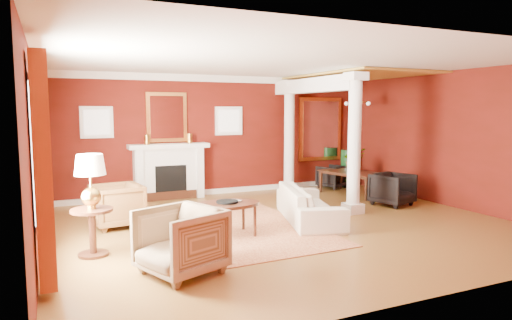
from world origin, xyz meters
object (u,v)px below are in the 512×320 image
sofa (309,198)px  dining_table (354,176)px  armchair_leopard (117,203)px  side_table (91,188)px  armchair_stripe (181,238)px  coffee_table (227,206)px

sofa → dining_table: size_ratio=1.35×
armchair_leopard → side_table: size_ratio=0.58×
sofa → side_table: size_ratio=1.49×
armchair_stripe → side_table: (-0.95, 1.23, 0.51)m
armchair_stripe → side_table: size_ratio=0.64×
armchair_stripe → coffee_table: bearing=118.5°
sofa → armchair_leopard: bearing=89.7°
coffee_table → dining_table: bearing=28.0°
armchair_leopard → armchair_stripe: bearing=1.3°
armchair_leopard → side_table: 1.71m
armchair_leopard → side_table: (-0.53, -1.53, 0.55)m
armchair_stripe → dining_table: size_ratio=0.58×
sofa → armchair_stripe: (-2.92, -1.73, 0.04)m
armchair_leopard → coffee_table: armchair_leopard is taller
armchair_leopard → coffee_table: 2.09m
armchair_leopard → side_table: side_table is taller
side_table → dining_table: (6.25, 2.35, -0.52)m
armchair_leopard → armchair_stripe: size_ratio=0.90×
armchair_stripe → coffee_table: size_ratio=0.84×
armchair_stripe → armchair_leopard: bearing=166.9°
armchair_stripe → dining_table: bearing=102.4°
dining_table → sofa: bearing=115.5°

